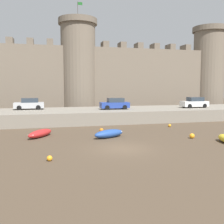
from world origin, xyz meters
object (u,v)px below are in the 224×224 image
object	(u,v)px
rowboat_midflat_right	(109,133)
car_quay_centre_west	(195,103)
mooring_buoy_mid_mud	(101,130)
mooring_buoy_off_centre	(50,158)
mooring_buoy_near_channel	(192,136)
car_quay_east	(29,104)
rowboat_foreground_centre	(40,133)
mooring_buoy_near_shore	(170,125)
car_quay_west	(115,104)

from	to	relation	value
rowboat_midflat_right	car_quay_centre_west	world-z (taller)	car_quay_centre_west
rowboat_midflat_right	mooring_buoy_mid_mud	world-z (taller)	rowboat_midflat_right
mooring_buoy_mid_mud	car_quay_centre_west	bearing A→B (deg)	27.77
mooring_buoy_off_centre	mooring_buoy_near_channel	size ratio (longest dim) A/B	0.77
car_quay_east	rowboat_midflat_right	bearing A→B (deg)	-61.00
mooring_buoy_off_centre	mooring_buoy_mid_mud	size ratio (longest dim) A/B	0.89
rowboat_foreground_centre	mooring_buoy_near_channel	distance (m)	14.55
mooring_buoy_off_centre	rowboat_midflat_right	bearing A→B (deg)	50.12
rowboat_foreground_centre	mooring_buoy_off_centre	distance (m)	8.66
mooring_buoy_near_shore	car_quay_centre_west	distance (m)	10.75
mooring_buoy_near_channel	car_quay_west	size ratio (longest dim) A/B	0.12
rowboat_foreground_centre	rowboat_midflat_right	size ratio (longest dim) A/B	1.00
mooring_buoy_near_channel	car_quay_centre_west	bearing A→B (deg)	58.03
rowboat_midflat_right	mooring_buoy_near_shore	distance (m)	9.85
mooring_buoy_off_centre	car_quay_west	xyz separation A→B (m)	(9.35, 18.89, 2.22)
rowboat_midflat_right	mooring_buoy_mid_mud	bearing A→B (deg)	91.49
mooring_buoy_mid_mud	car_quay_east	size ratio (longest dim) A/B	0.10
mooring_buoy_mid_mud	car_quay_centre_west	size ratio (longest dim) A/B	0.10
mooring_buoy_near_channel	mooring_buoy_off_centre	bearing A→B (deg)	-161.19
rowboat_foreground_centre	car_quay_west	bearing A→B (deg)	45.32
mooring_buoy_near_shore	car_quay_centre_west	bearing A→B (deg)	43.07
car_quay_east	car_quay_centre_west	world-z (taller)	same
car_quay_west	mooring_buoy_near_channel	bearing A→B (deg)	-75.23
car_quay_east	car_quay_west	xyz separation A→B (m)	(11.89, -2.55, 0.00)
car_quay_east	car_quay_centre_west	size ratio (longest dim) A/B	1.00
rowboat_midflat_right	car_quay_centre_west	bearing A→B (deg)	36.00
mooring_buoy_mid_mud	mooring_buoy_near_shore	bearing A→B (deg)	9.53
mooring_buoy_near_channel	rowboat_foreground_centre	bearing A→B (deg)	163.45
rowboat_foreground_centre	mooring_buoy_off_centre	xyz separation A→B (m)	(0.79, -8.62, -0.19)
mooring_buoy_off_centre	car_quay_east	bearing A→B (deg)	96.74
car_quay_east	mooring_buoy_near_shore	bearing A→B (deg)	-30.77
mooring_buoy_off_centre	mooring_buoy_near_shore	xyz separation A→B (m)	(14.28, 11.42, -0.01)
mooring_buoy_mid_mud	car_quay_centre_west	distance (m)	18.70
rowboat_midflat_right	car_quay_east	world-z (taller)	car_quay_east
rowboat_foreground_centre	mooring_buoy_near_shore	xyz separation A→B (m)	(15.08, 2.80, -0.20)
mooring_buoy_off_centre	car_quay_centre_west	world-z (taller)	car_quay_centre_west
mooring_buoy_near_shore	car_quay_centre_west	size ratio (longest dim) A/B	0.09
car_quay_centre_west	mooring_buoy_near_channel	bearing A→B (deg)	-121.97
rowboat_foreground_centre	mooring_buoy_near_shore	bearing A→B (deg)	10.52
mooring_buoy_near_shore	car_quay_west	world-z (taller)	car_quay_west
mooring_buoy_off_centre	car_quay_centre_west	bearing A→B (deg)	40.27
mooring_buoy_off_centre	car_quay_centre_west	size ratio (longest dim) A/B	0.09
mooring_buoy_off_centre	mooring_buoy_mid_mud	xyz separation A→B (m)	(5.54, 9.95, 0.02)
mooring_buoy_mid_mud	car_quay_west	bearing A→B (deg)	66.86
mooring_buoy_off_centre	mooring_buoy_near_shore	bearing A→B (deg)	38.65
car_quay_east	car_quay_centre_west	xyz separation A→B (m)	(24.50, -2.83, 0.00)
mooring_buoy_off_centre	mooring_buoy_near_channel	bearing A→B (deg)	18.81
mooring_buoy_off_centre	mooring_buoy_mid_mud	distance (m)	11.39
rowboat_foreground_centre	car_quay_east	distance (m)	13.09
car_quay_centre_west	car_quay_west	size ratio (longest dim) A/B	1.00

